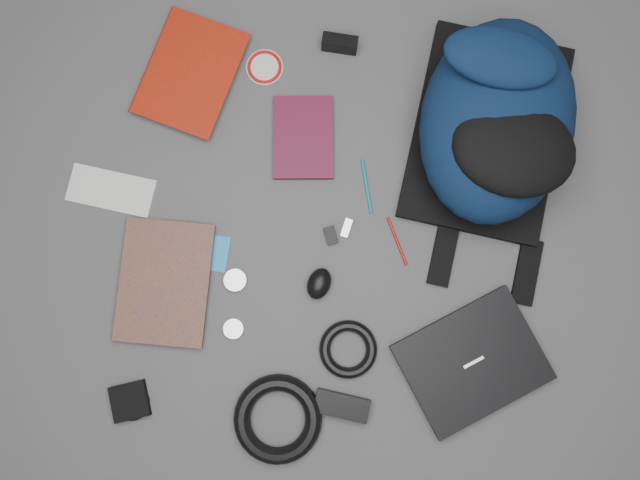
{
  "coord_description": "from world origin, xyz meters",
  "views": [
    {
      "loc": [
        0.0,
        -0.16,
        1.49
      ],
      "look_at": [
        0.0,
        0.0,
        0.02
      ],
      "focal_mm": 35.0,
      "sensor_mm": 36.0,
      "label": 1
    }
  ],
  "objects_px": {
    "compact_camera": "(340,44)",
    "mouse": "(319,284)",
    "textbook_red": "(150,59)",
    "comic_book": "(120,278)",
    "power_brick": "(342,406)",
    "backpack": "(497,121)",
    "laptop": "(472,362)",
    "dvd_case": "(303,138)",
    "pouch": "(130,401)"
  },
  "relations": [
    {
      "from": "laptop",
      "to": "dvd_case",
      "type": "xyz_separation_m",
      "value": [
        -0.41,
        0.53,
        -0.01
      ]
    },
    {
      "from": "comic_book",
      "to": "pouch",
      "type": "bearing_deg",
      "value": -78.2
    },
    {
      "from": "compact_camera",
      "to": "mouse",
      "type": "relative_size",
      "value": 1.14
    },
    {
      "from": "backpack",
      "to": "mouse",
      "type": "xyz_separation_m",
      "value": [
        -0.39,
        -0.38,
        -0.09
      ]
    },
    {
      "from": "backpack",
      "to": "dvd_case",
      "type": "height_order",
      "value": "backpack"
    },
    {
      "from": "mouse",
      "to": "laptop",
      "type": "bearing_deg",
      "value": -5.88
    },
    {
      "from": "comic_book",
      "to": "mouse",
      "type": "xyz_separation_m",
      "value": [
        0.47,
        0.0,
        0.01
      ]
    },
    {
      "from": "comic_book",
      "to": "textbook_red",
      "type": "bearing_deg",
      "value": 89.05
    },
    {
      "from": "comic_book",
      "to": "mouse",
      "type": "distance_m",
      "value": 0.47
    },
    {
      "from": "backpack",
      "to": "pouch",
      "type": "bearing_deg",
      "value": -130.13
    },
    {
      "from": "textbook_red",
      "to": "mouse",
      "type": "bearing_deg",
      "value": -32.43
    },
    {
      "from": "textbook_red",
      "to": "backpack",
      "type": "bearing_deg",
      "value": 7.88
    },
    {
      "from": "comic_book",
      "to": "laptop",
      "type": "bearing_deg",
      "value": -8.02
    },
    {
      "from": "backpack",
      "to": "pouch",
      "type": "xyz_separation_m",
      "value": [
        -0.83,
        -0.66,
        -0.1
      ]
    },
    {
      "from": "textbook_red",
      "to": "dvd_case",
      "type": "height_order",
      "value": "textbook_red"
    },
    {
      "from": "compact_camera",
      "to": "mouse",
      "type": "height_order",
      "value": "compact_camera"
    },
    {
      "from": "backpack",
      "to": "dvd_case",
      "type": "relative_size",
      "value": 2.64
    },
    {
      "from": "mouse",
      "to": "power_brick",
      "type": "distance_m",
      "value": 0.29
    },
    {
      "from": "laptop",
      "to": "pouch",
      "type": "xyz_separation_m",
      "value": [
        -0.79,
        -0.11,
        -0.0
      ]
    },
    {
      "from": "compact_camera",
      "to": "mouse",
      "type": "bearing_deg",
      "value": -86.07
    },
    {
      "from": "laptop",
      "to": "comic_book",
      "type": "xyz_separation_m",
      "value": [
        -0.83,
        0.17,
        -0.0
      ]
    },
    {
      "from": "dvd_case",
      "to": "power_brick",
      "type": "relative_size",
      "value": 1.62
    },
    {
      "from": "laptop",
      "to": "textbook_red",
      "type": "xyz_separation_m",
      "value": [
        -0.79,
        0.71,
        0.0
      ]
    },
    {
      "from": "laptop",
      "to": "comic_book",
      "type": "relative_size",
      "value": 1.05
    },
    {
      "from": "textbook_red",
      "to": "comic_book",
      "type": "bearing_deg",
      "value": -75.53
    },
    {
      "from": "textbook_red",
      "to": "power_brick",
      "type": "distance_m",
      "value": 0.96
    },
    {
      "from": "backpack",
      "to": "comic_book",
      "type": "relative_size",
      "value": 1.84
    },
    {
      "from": "backpack",
      "to": "mouse",
      "type": "bearing_deg",
      "value": -125.08
    },
    {
      "from": "textbook_red",
      "to": "power_brick",
      "type": "xyz_separation_m",
      "value": [
        0.49,
        -0.82,
        -0.0
      ]
    },
    {
      "from": "comic_book",
      "to": "mouse",
      "type": "relative_size",
      "value": 3.86
    },
    {
      "from": "power_brick",
      "to": "mouse",
      "type": "bearing_deg",
      "value": 113.36
    },
    {
      "from": "laptop",
      "to": "compact_camera",
      "type": "xyz_separation_m",
      "value": [
        -0.33,
        0.76,
        0.01
      ]
    },
    {
      "from": "laptop",
      "to": "mouse",
      "type": "height_order",
      "value": "mouse"
    },
    {
      "from": "comic_book",
      "to": "dvd_case",
      "type": "bearing_deg",
      "value": 43.43
    },
    {
      "from": "backpack",
      "to": "power_brick",
      "type": "xyz_separation_m",
      "value": [
        -0.33,
        -0.66,
        -0.1
      ]
    },
    {
      "from": "textbook_red",
      "to": "compact_camera",
      "type": "bearing_deg",
      "value": 24.95
    },
    {
      "from": "compact_camera",
      "to": "textbook_red",
      "type": "bearing_deg",
      "value": -166.78
    },
    {
      "from": "laptop",
      "to": "pouch",
      "type": "height_order",
      "value": "laptop"
    },
    {
      "from": "mouse",
      "to": "backpack",
      "type": "bearing_deg",
      "value": 63.25
    },
    {
      "from": "laptop",
      "to": "power_brick",
      "type": "height_order",
      "value": "same"
    },
    {
      "from": "backpack",
      "to": "power_brick",
      "type": "height_order",
      "value": "backpack"
    },
    {
      "from": "laptop",
      "to": "pouch",
      "type": "distance_m",
      "value": 0.8
    },
    {
      "from": "dvd_case",
      "to": "power_brick",
      "type": "xyz_separation_m",
      "value": [
        0.11,
        -0.63,
        0.01
      ]
    },
    {
      "from": "textbook_red",
      "to": "pouch",
      "type": "height_order",
      "value": "textbook_red"
    },
    {
      "from": "dvd_case",
      "to": "compact_camera",
      "type": "distance_m",
      "value": 0.25
    },
    {
      "from": "mouse",
      "to": "dvd_case",
      "type": "bearing_deg",
      "value": 117.27
    },
    {
      "from": "compact_camera",
      "to": "backpack",
      "type": "bearing_deg",
      "value": -23.04
    },
    {
      "from": "power_brick",
      "to": "pouch",
      "type": "distance_m",
      "value": 0.49
    },
    {
      "from": "laptop",
      "to": "textbook_red",
      "type": "bearing_deg",
      "value": 108.88
    },
    {
      "from": "compact_camera",
      "to": "pouch",
      "type": "xyz_separation_m",
      "value": [
        -0.47,
        -0.87,
        -0.01
      ]
    }
  ]
}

